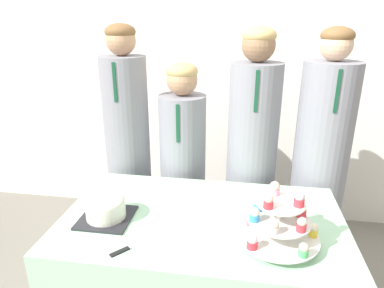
{
  "coord_description": "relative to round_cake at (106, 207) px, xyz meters",
  "views": [
    {
      "loc": [
        0.17,
        -0.98,
        1.63
      ],
      "look_at": [
        -0.05,
        0.43,
        1.11
      ],
      "focal_mm": 32.0,
      "sensor_mm": 36.0,
      "label": 1
    }
  ],
  "objects": [
    {
      "name": "student_1",
      "position": [
        0.24,
        0.66,
        -0.16
      ],
      "size": [
        0.28,
        0.29,
        1.4
      ],
      "color": "gray",
      "rests_on": "ground_plane"
    },
    {
      "name": "cake_knife",
      "position": [
        0.18,
        -0.19,
        -0.06
      ],
      "size": [
        0.19,
        0.21,
        0.01
      ],
      "rotation": [
        0.0,
        0.0,
        0.84
      ],
      "color": "silver",
      "rests_on": "table"
    },
    {
      "name": "student_0",
      "position": [
        -0.12,
        0.66,
        -0.06
      ],
      "size": [
        0.28,
        0.28,
        1.61
      ],
      "color": "gray",
      "rests_on": "ground_plane"
    },
    {
      "name": "wall_back",
      "position": [
        0.43,
        1.47,
        0.52
      ],
      "size": [
        9.0,
        0.06,
        2.7
      ],
      "color": "silver",
      "rests_on": "ground_plane"
    },
    {
      "name": "round_cake",
      "position": [
        0.0,
        0.0,
        0.0
      ],
      "size": [
        0.23,
        0.23,
        0.12
      ],
      "color": "#232328",
      "rests_on": "table"
    },
    {
      "name": "cupcake_stand",
      "position": [
        0.76,
        -0.07,
        0.05
      ],
      "size": [
        0.33,
        0.33,
        0.25
      ],
      "color": "silver",
      "rests_on": "table"
    },
    {
      "name": "table",
      "position": [
        0.43,
        0.08,
        -0.45
      ],
      "size": [
        1.3,
        0.77,
        0.77
      ],
      "color": "#A8DBB2",
      "rests_on": "ground_plane"
    },
    {
      "name": "student_3",
      "position": [
        1.06,
        0.66,
        -0.08
      ],
      "size": [
        0.31,
        0.32,
        1.6
      ],
      "color": "gray",
      "rests_on": "ground_plane"
    },
    {
      "name": "student_2",
      "position": [
        0.66,
        0.66,
        -0.07
      ],
      "size": [
        0.3,
        0.3,
        1.6
      ],
      "color": "gray",
      "rests_on": "ground_plane"
    }
  ]
}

